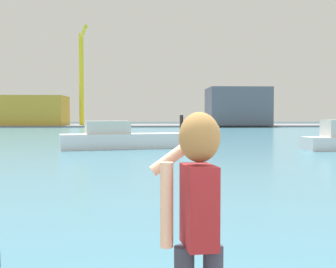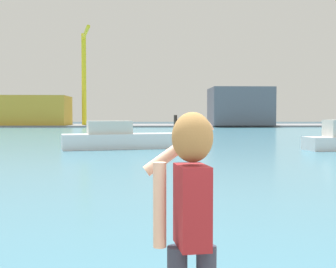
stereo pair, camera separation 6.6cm
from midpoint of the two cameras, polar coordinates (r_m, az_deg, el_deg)
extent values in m
plane|color=#334751|center=(52.58, -1.65, -0.08)|extent=(220.00, 220.00, 0.00)
cube|color=teal|center=(54.58, -1.69, 0.02)|extent=(140.00, 100.00, 0.02)
cube|color=gray|center=(94.55, -2.11, 1.17)|extent=(140.00, 20.00, 0.37)
cube|color=maroon|center=(2.92, 3.91, -9.66)|extent=(0.24, 0.36, 0.56)
sphere|color=#E0B293|center=(2.86, 3.94, -0.62)|extent=(0.22, 0.22, 0.22)
ellipsoid|color=olive|center=(2.84, 3.98, -0.44)|extent=(0.28, 0.26, 0.34)
cylinder|color=#E0B293|center=(2.90, -0.47, -9.54)|extent=(0.09, 0.09, 0.58)
cylinder|color=#E0B293|center=(3.07, 2.04, -1.90)|extent=(0.53, 0.15, 0.40)
cube|color=black|center=(3.18, 1.60, 1.32)|extent=(0.02, 0.07, 0.14)
cube|color=white|center=(30.16, -5.78, -0.96)|extent=(8.97, 4.04, 1.06)
cube|color=silver|center=(29.94, -7.85, 0.89)|extent=(3.33, 2.22, 0.91)
cube|color=gold|center=(94.09, -18.14, 3.03)|extent=(16.20, 9.62, 6.16)
cube|color=slate|center=(90.74, 9.70, 3.68)|extent=(12.54, 10.18, 7.86)
cylinder|color=yellow|center=(93.67, -11.26, 7.23)|extent=(1.00, 1.00, 19.64)
cylinder|color=yellow|center=(89.18, -11.01, 13.34)|extent=(3.28, 11.44, 0.70)
camera|label=1|loc=(0.03, -89.81, 0.01)|focal=45.15mm
camera|label=2|loc=(0.03, 90.19, -0.01)|focal=45.15mm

